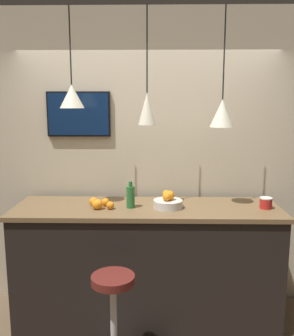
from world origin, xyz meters
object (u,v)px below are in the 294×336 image
Objects in this scene: fruit_bowl at (168,202)px; spread_jar at (266,203)px; bar_stool at (113,310)px; mounted_tv at (79,114)px; juice_bottle at (131,196)px.

spread_jar is at bearing -0.19° from fruit_bowl.
fruit_bowl is at bearing 179.81° from spread_jar.
bar_stool is 1.26× the size of mounted_tv.
spread_jar is at bearing 0.00° from juice_bottle.
mounted_tv is at bearing 139.75° from juice_bottle.
spread_jar is 0.18× the size of mounted_tv.
fruit_bowl reaches higher than bar_stool.
bar_stool is 3.25× the size of juice_bottle.
juice_bottle is at bearing 82.28° from bar_stool.
fruit_bowl reaches higher than spread_jar.
juice_bottle is at bearing -179.51° from fruit_bowl.
bar_stool is 1.02m from fruit_bowl.
spread_jar is (1.28, 0.66, 0.64)m from bar_stool.
mounted_tv reaches higher than fruit_bowl.
fruit_bowl is 1.08× the size of juice_bottle.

